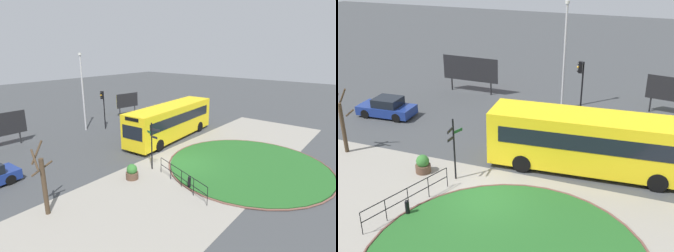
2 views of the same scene
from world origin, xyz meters
TOP-DOWN VIEW (x-y plane):
  - ground at (0.00, 0.00)m, footprint 120.00×120.00m
  - sidewalk_paving at (0.00, -1.60)m, footprint 32.00×8.81m
  - grass_island at (2.53, -3.81)m, footprint 11.14×11.14m
  - grass_kerb_ring at (2.53, -3.81)m, footprint 11.45×11.45m
  - signpost_directional at (-2.18, 1.16)m, footprint 0.28×1.27m
  - bollard_foreground at (-2.77, -2.39)m, footprint 0.19×0.19m
  - railing_grass_edge at (-2.99, -1.96)m, footprint 1.58×4.64m
  - bus_yellow at (4.11, 4.56)m, footprint 10.92×3.34m
  - car_near_lane at (13.71, 9.78)m, footprint 4.49×1.84m
  - traffic_light_near at (2.01, 11.88)m, footprint 0.49×0.31m
  - lamppost_tall at (0.53, 13.08)m, footprint 0.32×0.32m
  - billboard_left at (7.80, 14.61)m, footprint 3.09×0.59m
  - planter_near_signpost at (-4.13, 1.18)m, footprint 0.81×0.81m
  - street_tree_bare at (-9.60, 1.71)m, footprint 1.08×1.03m

SIDE VIEW (x-z plane):
  - ground at x=0.00m, z-range 0.00..0.00m
  - sidewalk_paving at x=0.00m, z-range 0.00..0.02m
  - grass_island at x=2.53m, z-range 0.00..0.10m
  - grass_kerb_ring at x=2.53m, z-range 0.00..0.11m
  - bollard_foreground at x=-2.77m, z-range 0.01..0.79m
  - planter_near_signpost at x=-4.13m, z-range -0.05..0.98m
  - car_near_lane at x=13.71m, z-range -0.05..1.47m
  - railing_grass_edge at x=-2.99m, z-range 0.16..1.27m
  - bus_yellow at x=4.11m, z-range 0.12..3.29m
  - street_tree_bare at x=-9.60m, z-range -0.15..3.72m
  - billboard_left at x=7.80m, z-range 0.47..3.27m
  - signpost_directional at x=-2.18m, z-range 0.26..3.65m
  - traffic_light_near at x=2.01m, z-range 0.93..4.94m
  - lamppost_tall at x=0.53m, z-range 0.29..8.10m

